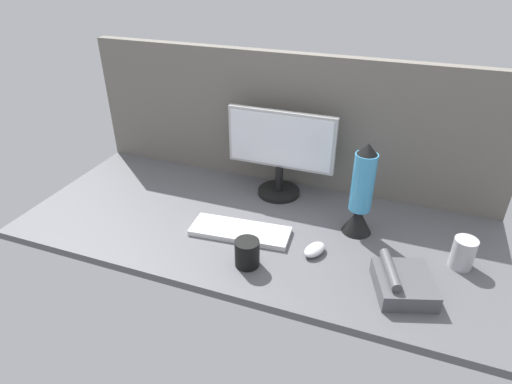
{
  "coord_description": "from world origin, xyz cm",
  "views": [
    {
      "loc": [
        48.03,
        -129.36,
        94.88
      ],
      "look_at": [
        0.42,
        0.0,
        14.0
      ],
      "focal_mm": 30.17,
      "sensor_mm": 36.0,
      "label": 1
    }
  ],
  "objects": [
    {
      "name": "monitor",
      "position": [
        1.04,
        25.12,
        20.75
      ],
      "size": [
        45.1,
        18.0,
        36.96
      ],
      "color": "black",
      "rests_on": "ground_plane"
    },
    {
      "name": "lava_lamp",
      "position": [
        37.08,
        8.05,
        15.13
      ],
      "size": [
        11.02,
        11.02,
        36.07
      ],
      "color": "black",
      "rests_on": "ground_plane"
    },
    {
      "name": "mug_black_travel",
      "position": [
        5.63,
        -24.35,
        4.82
      ],
      "size": [
        8.36,
        8.36,
        9.64
      ],
      "color": "black",
      "rests_on": "ground_plane"
    },
    {
      "name": "mug_steel",
      "position": [
        72.97,
        0.29,
        5.43
      ],
      "size": [
        7.6,
        7.6,
        10.86
      ],
      "color": "#B2B2B7",
      "rests_on": "ground_plane"
    },
    {
      "name": "keyboard",
      "position": [
        -3.37,
        -8.7,
        1.0
      ],
      "size": [
        37.99,
        16.18,
        2.0
      ],
      "primitive_type": "cube",
      "rotation": [
        0.0,
        0.0,
        0.09
      ],
      "color": "silver",
      "rests_on": "ground_plane"
    },
    {
      "name": "cubicle_wall_back",
      "position": [
        0.0,
        37.5,
        28.51
      ],
      "size": [
        180.0,
        5.0,
        57.01
      ],
      "color": "slate",
      "rests_on": "ground_plane"
    },
    {
      "name": "ground_plane",
      "position": [
        0.0,
        0.0,
        -1.5
      ],
      "size": [
        180.0,
        80.0,
        3.0
      ],
      "primitive_type": "cube",
      "color": "#515156"
    },
    {
      "name": "desk_phone",
      "position": [
        55.39,
        -19.16,
        3.19
      ],
      "size": [
        22.07,
        23.35,
        8.8
      ],
      "color": "#4C4C51",
      "rests_on": "ground_plane"
    },
    {
      "name": "mouse",
      "position": [
        25.51,
        -10.64,
        1.7
      ],
      "size": [
        8.82,
        11.01,
        3.4
      ],
      "primitive_type": "ellipsoid",
      "rotation": [
        0.0,
        0.0,
        -0.39
      ],
      "color": "silver",
      "rests_on": "ground_plane"
    }
  ]
}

